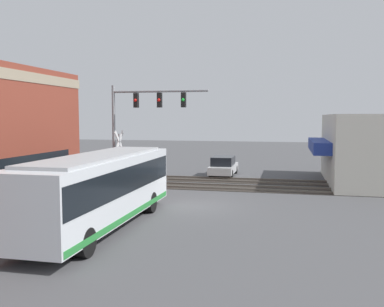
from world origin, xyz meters
The scene contains 8 objects.
ground_plane centered at (0.00, 0.00, 0.00)m, with size 120.00×120.00×0.00m, color #4C4C4F.
city_bus centered at (-5.17, 2.80, 1.71)m, with size 10.85×2.59×3.09m.
traffic_signal_gantry centered at (3.89, 4.21, 4.86)m, with size 0.42×6.19×6.62m.
crossing_signal centered at (3.51, 5.52, 2.30)m, with size 1.41×1.18×3.81m.
rail_track_near centered at (6.00, 0.00, 0.03)m, with size 2.60×60.00×0.15m.
rail_track_far centered at (9.20, 0.00, 0.03)m, with size 2.60×60.00×0.15m.
parked_car_white centered at (11.91, 0.20, 0.71)m, with size 4.55×1.82×1.54m.
pedestrian_at_crossing centered at (2.84, 4.66, 0.85)m, with size 0.34×0.34×1.68m.
Camera 1 is at (-21.47, -4.80, 4.63)m, focal length 40.00 mm.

